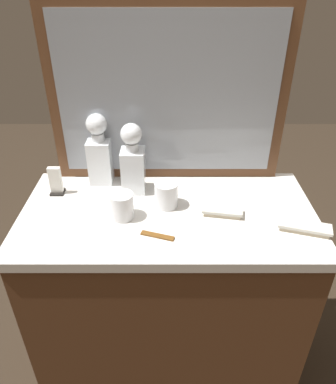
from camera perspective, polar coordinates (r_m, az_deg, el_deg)
ground_plane at (r=1.95m, az=0.00°, el=-24.51°), size 6.00×6.00×0.00m
dresser at (r=1.60m, az=0.00°, el=-15.88°), size 1.05×0.54×0.88m
dresser_mirror at (r=1.38m, az=0.05°, el=14.71°), size 0.88×0.03×0.67m
crystal_decanter_rear at (r=1.37m, az=-5.47°, el=4.22°), size 0.09×0.09×0.27m
crystal_decanter_front at (r=1.45m, az=-10.55°, el=5.63°), size 0.09×0.09×0.28m
crystal_tumbler_center at (r=1.31m, az=-0.28°, el=-0.56°), size 0.08×0.08×0.09m
crystal_tumbler_rear at (r=1.26m, az=-7.20°, el=-2.30°), size 0.08×0.08×0.09m
silver_brush_rear at (r=1.28m, az=20.57°, el=-5.27°), size 0.18×0.10×0.02m
silver_brush_far_right at (r=1.29m, az=8.48°, el=-3.02°), size 0.15×0.08×0.02m
tortoiseshell_comb at (r=1.19m, az=-1.69°, el=-6.84°), size 0.11×0.05×0.01m
napkin_holder at (r=1.44m, az=-17.07°, el=1.46°), size 0.05×0.05×0.11m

